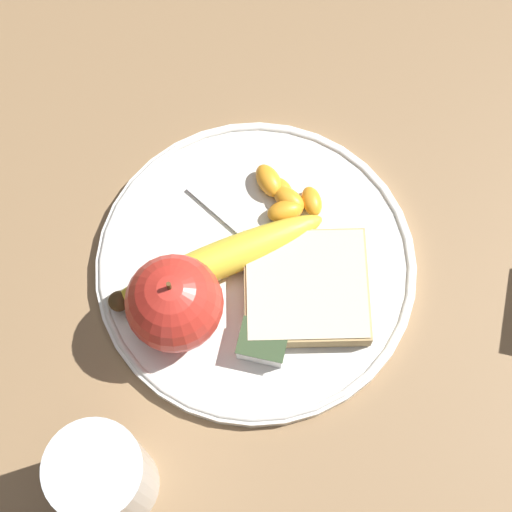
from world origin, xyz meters
The scene contains 15 objects.
ground_plane centered at (0.00, 0.00, 0.00)m, with size 3.00×3.00×0.00m, color olive.
plate centered at (0.00, 0.00, 0.01)m, with size 0.28×0.28×0.01m.
juice_glass centered at (-0.07, -0.21, 0.05)m, with size 0.07×0.07×0.11m.
apple centered at (-0.05, -0.06, 0.05)m, with size 0.08×0.08×0.09m.
banana centered at (-0.03, -0.01, 0.03)m, with size 0.18×0.14×0.03m.
bread_slice centered at (0.05, -0.02, 0.02)m, with size 0.13×0.12×0.02m.
fork centered at (0.01, 0.01, 0.01)m, with size 0.15×0.10×0.00m.
jam_packet centered at (0.02, -0.07, 0.02)m, with size 0.04×0.03×0.02m.
orange_segment_0 centered at (0.02, 0.06, 0.02)m, with size 0.04×0.03×0.02m.
orange_segment_1 centered at (0.02, 0.05, 0.02)m, with size 0.04×0.03×0.02m.
orange_segment_2 centered at (0.04, 0.02, 0.02)m, with size 0.04×0.04×0.02m.
orange_segment_3 centered at (0.02, 0.01, 0.02)m, with size 0.03×0.02×0.02m.
orange_segment_4 centered at (0.04, 0.07, 0.02)m, with size 0.03×0.03×0.02m.
orange_segment_5 centered at (-0.01, 0.08, 0.02)m, with size 0.04×0.04×0.02m.
orange_segment_6 centered at (0.01, 0.07, 0.02)m, with size 0.03×0.03×0.01m.
Camera 1 is at (0.06, -0.25, 0.72)m, focal length 60.00 mm.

